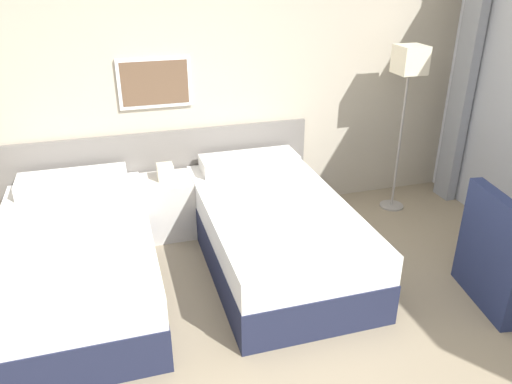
{
  "coord_description": "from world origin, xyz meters",
  "views": [
    {
      "loc": [
        -0.98,
        -2.2,
        2.34
      ],
      "look_at": [
        0.02,
        1.14,
        0.7
      ],
      "focal_mm": 35.0,
      "sensor_mm": 36.0,
      "label": 1
    }
  ],
  "objects_px": {
    "bed_near_window": "(274,231)",
    "nightstand": "(168,205)",
    "bed_near_door": "(77,261)",
    "floor_lamp": "(409,73)"
  },
  "relations": [
    {
      "from": "bed_near_door",
      "to": "nightstand",
      "type": "height_order",
      "value": "nightstand"
    },
    {
      "from": "bed_near_door",
      "to": "bed_near_window",
      "type": "distance_m",
      "value": 1.56
    },
    {
      "from": "bed_near_window",
      "to": "nightstand",
      "type": "distance_m",
      "value": 1.07
    },
    {
      "from": "bed_near_window",
      "to": "nightstand",
      "type": "bearing_deg",
      "value": 136.69
    },
    {
      "from": "bed_near_door",
      "to": "bed_near_window",
      "type": "height_order",
      "value": "same"
    },
    {
      "from": "bed_near_door",
      "to": "nightstand",
      "type": "relative_size",
      "value": 2.93
    },
    {
      "from": "bed_near_door",
      "to": "nightstand",
      "type": "bearing_deg",
      "value": 43.31
    },
    {
      "from": "nightstand",
      "to": "floor_lamp",
      "type": "relative_size",
      "value": 0.42
    },
    {
      "from": "bed_near_window",
      "to": "floor_lamp",
      "type": "bearing_deg",
      "value": 22.35
    },
    {
      "from": "nightstand",
      "to": "floor_lamp",
      "type": "xyz_separation_m",
      "value": [
        2.28,
        -0.12,
        1.1
      ]
    }
  ]
}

